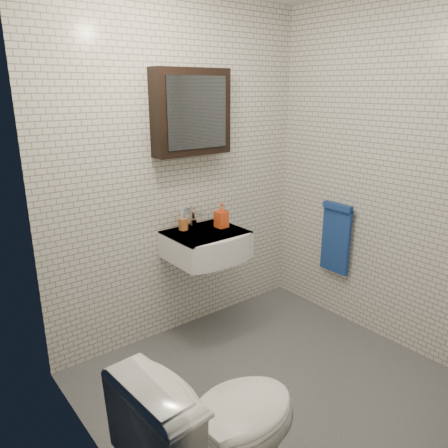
% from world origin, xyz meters
% --- Properties ---
extents(ground, '(2.20, 2.00, 0.01)m').
position_xyz_m(ground, '(0.00, 0.00, 0.01)').
color(ground, '#505358').
rests_on(ground, ground).
extents(room_shell, '(2.22, 2.02, 2.51)m').
position_xyz_m(room_shell, '(0.00, 0.00, 1.47)').
color(room_shell, silver).
rests_on(room_shell, ground).
extents(washbasin, '(0.55, 0.50, 0.20)m').
position_xyz_m(washbasin, '(0.05, 0.73, 0.76)').
color(washbasin, white).
rests_on(washbasin, room_shell).
extents(faucet, '(0.06, 0.20, 0.15)m').
position_xyz_m(faucet, '(0.05, 0.93, 0.92)').
color(faucet, silver).
rests_on(faucet, washbasin).
extents(mirror_cabinet, '(0.60, 0.15, 0.60)m').
position_xyz_m(mirror_cabinet, '(0.05, 0.93, 1.70)').
color(mirror_cabinet, black).
rests_on(mirror_cabinet, room_shell).
extents(towel_rail, '(0.09, 0.30, 0.58)m').
position_xyz_m(towel_rail, '(1.04, 0.35, 0.72)').
color(towel_rail, silver).
rests_on(towel_rail, room_shell).
extents(toothbrush_cup, '(0.09, 0.09, 0.19)m').
position_xyz_m(toothbrush_cup, '(-0.05, 0.92, 0.90)').
color(toothbrush_cup, '#AB5D2A').
rests_on(toothbrush_cup, washbasin).
extents(soap_bottle, '(0.09, 0.09, 0.19)m').
position_xyz_m(soap_bottle, '(0.21, 0.79, 0.94)').
color(soap_bottle, orange).
rests_on(soap_bottle, washbasin).
extents(toilet, '(0.85, 0.52, 0.84)m').
position_xyz_m(toilet, '(-0.79, -0.47, 0.42)').
color(toilet, white).
rests_on(toilet, ground).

